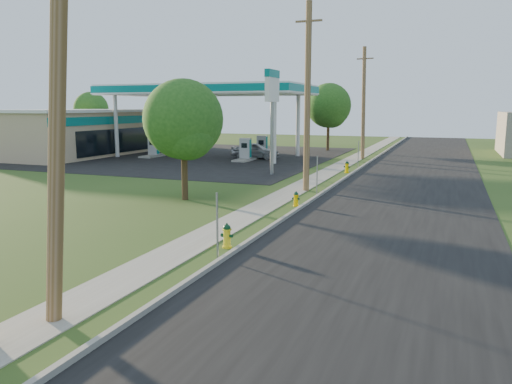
{
  "coord_description": "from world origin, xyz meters",
  "views": [
    {
      "loc": [
        6.49,
        -8.72,
        4.46
      ],
      "look_at": [
        0.0,
        8.0,
        1.4
      ],
      "focal_mm": 35.0,
      "sensor_mm": 36.0,
      "label": 1
    }
  ],
  "objects_px": {
    "tree_back": "(91,110)",
    "tree_lot": "(329,107)",
    "utility_pole_far": "(364,103)",
    "hydrant_near": "(227,236)",
    "fuel_pump_sw": "(176,146)",
    "car_silver": "(255,151)",
    "hydrant_mid": "(296,199)",
    "hydrant_far": "(347,167)",
    "fuel_pump_se": "(262,149)",
    "price_pylon": "(272,92)",
    "utility_pole_near": "(57,89)",
    "fuel_pump_nw": "(154,149)",
    "tree_verge": "(184,123)",
    "fuel_pump_ne": "(245,152)",
    "utility_pole_mid": "(308,98)"
  },
  "relations": [
    {
      "from": "tree_back",
      "to": "tree_lot",
      "type": "bearing_deg",
      "value": 1.86
    },
    {
      "from": "utility_pole_far",
      "to": "hydrant_near",
      "type": "relative_size",
      "value": 11.71
    },
    {
      "from": "fuel_pump_sw",
      "to": "car_silver",
      "type": "bearing_deg",
      "value": -13.37
    },
    {
      "from": "hydrant_mid",
      "to": "hydrant_far",
      "type": "bearing_deg",
      "value": 90.5
    },
    {
      "from": "hydrant_far",
      "to": "car_silver",
      "type": "xyz_separation_m",
      "value": [
        -9.35,
        6.64,
        0.31
      ]
    },
    {
      "from": "hydrant_near",
      "to": "hydrant_mid",
      "type": "xyz_separation_m",
      "value": [
        0.1,
        7.35,
        -0.06
      ]
    },
    {
      "from": "fuel_pump_se",
      "to": "price_pylon",
      "type": "distance_m",
      "value": 13.4
    },
    {
      "from": "fuel_pump_sw",
      "to": "utility_pole_near",
      "type": "bearing_deg",
      "value": -62.91
    },
    {
      "from": "utility_pole_far",
      "to": "fuel_pump_nw",
      "type": "distance_m",
      "value": 19.03
    },
    {
      "from": "fuel_pump_se",
      "to": "tree_lot",
      "type": "relative_size",
      "value": 0.46
    },
    {
      "from": "fuel_pump_nw",
      "to": "fuel_pump_se",
      "type": "height_order",
      "value": "same"
    },
    {
      "from": "fuel_pump_nw",
      "to": "hydrant_far",
      "type": "relative_size",
      "value": 3.83
    },
    {
      "from": "hydrant_mid",
      "to": "fuel_pump_se",
      "type": "bearing_deg",
      "value": 114.32
    },
    {
      "from": "tree_verge",
      "to": "tree_lot",
      "type": "bearing_deg",
      "value": 89.86
    },
    {
      "from": "car_silver",
      "to": "hydrant_near",
      "type": "bearing_deg",
      "value": -162.44
    },
    {
      "from": "fuel_pump_ne",
      "to": "hydrant_far",
      "type": "xyz_separation_m",
      "value": [
        9.51,
        -4.82,
        -0.31
      ]
    },
    {
      "from": "utility_pole_near",
      "to": "price_pylon",
      "type": "bearing_deg",
      "value": 99.42
    },
    {
      "from": "price_pylon",
      "to": "car_silver",
      "type": "xyz_separation_m",
      "value": [
        -4.84,
        9.32,
        -4.71
      ]
    },
    {
      "from": "hydrant_far",
      "to": "tree_back",
      "type": "bearing_deg",
      "value": 154.89
    },
    {
      "from": "utility_pole_far",
      "to": "hydrant_mid",
      "type": "bearing_deg",
      "value": -88.15
    },
    {
      "from": "fuel_pump_ne",
      "to": "fuel_pump_se",
      "type": "distance_m",
      "value": 4.0
    },
    {
      "from": "utility_pole_near",
      "to": "car_silver",
      "type": "height_order",
      "value": "utility_pole_near"
    },
    {
      "from": "utility_pole_mid",
      "to": "fuel_pump_nw",
      "type": "distance_m",
      "value": 22.52
    },
    {
      "from": "utility_pole_far",
      "to": "hydrant_near",
      "type": "distance_m",
      "value": 29.97
    },
    {
      "from": "hydrant_far",
      "to": "utility_pole_far",
      "type": "bearing_deg",
      "value": 93.57
    },
    {
      "from": "tree_verge",
      "to": "utility_pole_far",
      "type": "bearing_deg",
      "value": 78.29
    },
    {
      "from": "utility_pole_mid",
      "to": "utility_pole_far",
      "type": "distance_m",
      "value": 18.0
    },
    {
      "from": "tree_back",
      "to": "car_silver",
      "type": "height_order",
      "value": "tree_back"
    },
    {
      "from": "fuel_pump_sw",
      "to": "price_pylon",
      "type": "bearing_deg",
      "value": -39.4
    },
    {
      "from": "price_pylon",
      "to": "car_silver",
      "type": "height_order",
      "value": "price_pylon"
    },
    {
      "from": "utility_pole_mid",
      "to": "hydrant_near",
      "type": "bearing_deg",
      "value": -86.93
    },
    {
      "from": "fuel_pump_sw",
      "to": "price_pylon",
      "type": "relative_size",
      "value": 0.47
    },
    {
      "from": "fuel_pump_ne",
      "to": "tree_lot",
      "type": "distance_m",
      "value": 13.54
    },
    {
      "from": "tree_verge",
      "to": "utility_pole_mid",
      "type": "bearing_deg",
      "value": 45.08
    },
    {
      "from": "tree_back",
      "to": "car_silver",
      "type": "bearing_deg",
      "value": -20.75
    },
    {
      "from": "fuel_pump_ne",
      "to": "price_pylon",
      "type": "xyz_separation_m",
      "value": [
        5.0,
        -7.5,
        4.71
      ]
    },
    {
      "from": "tree_verge",
      "to": "hydrant_mid",
      "type": "xyz_separation_m",
      "value": [
        5.43,
        0.43,
        -3.39
      ]
    },
    {
      "from": "utility_pole_far",
      "to": "fuel_pump_ne",
      "type": "distance_m",
      "value": 10.99
    },
    {
      "from": "price_pylon",
      "to": "hydrant_far",
      "type": "distance_m",
      "value": 7.27
    },
    {
      "from": "fuel_pump_sw",
      "to": "car_silver",
      "type": "relative_size",
      "value": 0.76
    },
    {
      "from": "utility_pole_mid",
      "to": "fuel_pump_ne",
      "type": "distance_m",
      "value": 16.31
    },
    {
      "from": "fuel_pump_sw",
      "to": "tree_lot",
      "type": "relative_size",
      "value": 0.46
    },
    {
      "from": "utility_pole_near",
      "to": "hydrant_mid",
      "type": "xyz_separation_m",
      "value": [
        0.72,
        13.71,
        -4.46
      ]
    },
    {
      "from": "fuel_pump_nw",
      "to": "car_silver",
      "type": "distance_m",
      "value": 9.34
    },
    {
      "from": "hydrant_near",
      "to": "car_silver",
      "type": "height_order",
      "value": "car_silver"
    },
    {
      "from": "utility_pole_mid",
      "to": "fuel_pump_nw",
      "type": "relative_size",
      "value": 3.06
    },
    {
      "from": "tree_back",
      "to": "car_silver",
      "type": "xyz_separation_m",
      "value": [
        25.13,
        -9.52,
        -3.35
      ]
    },
    {
      "from": "utility_pole_near",
      "to": "fuel_pump_se",
      "type": "bearing_deg",
      "value": 104.27
    },
    {
      "from": "car_silver",
      "to": "hydrant_far",
      "type": "bearing_deg",
      "value": -127.29
    },
    {
      "from": "fuel_pump_se",
      "to": "hydrant_near",
      "type": "bearing_deg",
      "value": -71.6
    }
  ]
}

